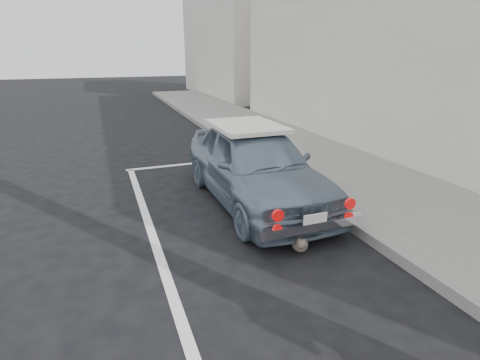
# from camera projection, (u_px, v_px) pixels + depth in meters

# --- Properties ---
(sidewalk) EXTENTS (2.80, 40.00, 0.15)m
(sidewalk) POSITION_uv_depth(u_px,v_px,m) (440.00, 220.00, 5.62)
(sidewalk) COLOR slate
(sidewalk) RESTS_ON ground
(building_far) EXTENTS (3.50, 10.00, 8.00)m
(building_far) POSITION_uv_depth(u_px,v_px,m) (233.00, 23.00, 21.32)
(building_far) COLOR beige
(building_far) RESTS_ON ground
(pline_front) EXTENTS (3.00, 0.12, 0.01)m
(pline_front) POSITION_uv_depth(u_px,v_px,m) (193.00, 163.00, 8.72)
(pline_front) COLOR silver
(pline_front) RESTS_ON ground
(pline_side) EXTENTS (0.12, 7.00, 0.01)m
(pline_side) POSITION_uv_depth(u_px,v_px,m) (154.00, 241.00, 5.16)
(pline_side) COLOR silver
(pline_side) RESTS_ON ground
(retro_coupe) EXTENTS (1.58, 3.91, 1.33)m
(retro_coupe) POSITION_uv_depth(u_px,v_px,m) (255.00, 164.00, 6.33)
(retro_coupe) COLOR slate
(retro_coupe) RESTS_ON ground
(cat) EXTENTS (0.33, 0.46, 0.27)m
(cat) POSITION_uv_depth(u_px,v_px,m) (300.00, 242.00, 4.87)
(cat) COLOR #605649
(cat) RESTS_ON ground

